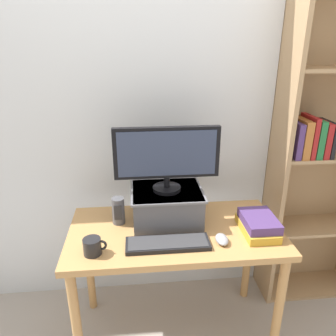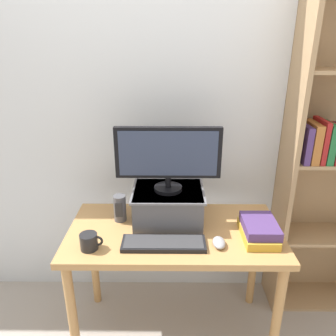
{
  "view_description": "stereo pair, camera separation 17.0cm",
  "coord_description": "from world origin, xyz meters",
  "px_view_note": "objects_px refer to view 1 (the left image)",
  "views": [
    {
      "loc": [
        -0.19,
        -1.53,
        1.71
      ],
      "look_at": [
        -0.04,
        0.04,
        1.08
      ],
      "focal_mm": 35.0,
      "sensor_mm": 36.0,
      "label": 1
    },
    {
      "loc": [
        -0.02,
        -1.54,
        1.71
      ],
      "look_at": [
        -0.04,
        0.04,
        1.08
      ],
      "focal_mm": 35.0,
      "sensor_mm": 36.0,
      "label": 2
    }
  ],
  "objects_px": {
    "bookshelf_unit": "(324,152)",
    "computer_mouse": "(222,239)",
    "desk": "(175,244)",
    "keyboard": "(168,243)",
    "coffee_mug": "(93,246)",
    "desk_speaker": "(118,211)",
    "computer_monitor": "(167,156)",
    "riser_box": "(167,204)",
    "book_stack": "(258,224)"
  },
  "relations": [
    {
      "from": "book_stack",
      "to": "desk",
      "type": "bearing_deg",
      "value": 171.23
    },
    {
      "from": "bookshelf_unit",
      "to": "keyboard",
      "type": "bearing_deg",
      "value": -155.89
    },
    {
      "from": "desk",
      "to": "computer_mouse",
      "type": "xyz_separation_m",
      "value": [
        0.22,
        -0.15,
        0.12
      ]
    },
    {
      "from": "bookshelf_unit",
      "to": "computer_monitor",
      "type": "xyz_separation_m",
      "value": [
        -1.02,
        -0.21,
        0.08
      ]
    },
    {
      "from": "computer_monitor",
      "to": "coffee_mug",
      "type": "height_order",
      "value": "computer_monitor"
    },
    {
      "from": "riser_box",
      "to": "computer_monitor",
      "type": "height_order",
      "value": "computer_monitor"
    },
    {
      "from": "keyboard",
      "to": "desk",
      "type": "bearing_deg",
      "value": 69.09
    },
    {
      "from": "desk",
      "to": "riser_box",
      "type": "bearing_deg",
      "value": 107.9
    },
    {
      "from": "desk",
      "to": "keyboard",
      "type": "bearing_deg",
      "value": -110.91
    },
    {
      "from": "computer_monitor",
      "to": "book_stack",
      "type": "distance_m",
      "value": 0.61
    },
    {
      "from": "computer_mouse",
      "to": "book_stack",
      "type": "distance_m",
      "value": 0.23
    },
    {
      "from": "computer_mouse",
      "to": "coffee_mug",
      "type": "distance_m",
      "value": 0.65
    },
    {
      "from": "computer_mouse",
      "to": "book_stack",
      "type": "height_order",
      "value": "book_stack"
    },
    {
      "from": "riser_box",
      "to": "coffee_mug",
      "type": "relative_size",
      "value": 3.48
    },
    {
      "from": "coffee_mug",
      "to": "computer_mouse",
      "type": "bearing_deg",
      "value": 2.76
    },
    {
      "from": "desk",
      "to": "riser_box",
      "type": "xyz_separation_m",
      "value": [
        -0.04,
        0.11,
        0.2
      ]
    },
    {
      "from": "coffee_mug",
      "to": "desk_speaker",
      "type": "distance_m",
      "value": 0.3
    },
    {
      "from": "computer_mouse",
      "to": "book_stack",
      "type": "bearing_deg",
      "value": 19.87
    },
    {
      "from": "desk_speaker",
      "to": "keyboard",
      "type": "bearing_deg",
      "value": -44.18
    },
    {
      "from": "book_stack",
      "to": "desk_speaker",
      "type": "height_order",
      "value": "desk_speaker"
    },
    {
      "from": "riser_box",
      "to": "desk_speaker",
      "type": "distance_m",
      "value": 0.28
    },
    {
      "from": "keyboard",
      "to": "book_stack",
      "type": "bearing_deg",
      "value": 9.06
    },
    {
      "from": "computer_mouse",
      "to": "desk_speaker",
      "type": "bearing_deg",
      "value": 155.21
    },
    {
      "from": "desk",
      "to": "coffee_mug",
      "type": "distance_m",
      "value": 0.48
    },
    {
      "from": "desk",
      "to": "keyboard",
      "type": "distance_m",
      "value": 0.19
    },
    {
      "from": "computer_monitor",
      "to": "book_stack",
      "type": "relative_size",
      "value": 2.12
    },
    {
      "from": "coffee_mug",
      "to": "computer_monitor",
      "type": "bearing_deg",
      "value": 36.53
    },
    {
      "from": "riser_box",
      "to": "book_stack",
      "type": "bearing_deg",
      "value": -20.59
    },
    {
      "from": "riser_box",
      "to": "computer_mouse",
      "type": "xyz_separation_m",
      "value": [
        0.26,
        -0.26,
        -0.08
      ]
    },
    {
      "from": "computer_monitor",
      "to": "riser_box",
      "type": "bearing_deg",
      "value": 90.0
    },
    {
      "from": "coffee_mug",
      "to": "desk_speaker",
      "type": "height_order",
      "value": "desk_speaker"
    },
    {
      "from": "desk",
      "to": "desk_speaker",
      "type": "relative_size",
      "value": 7.52
    },
    {
      "from": "bookshelf_unit",
      "to": "keyboard",
      "type": "distance_m",
      "value": 1.18
    },
    {
      "from": "keyboard",
      "to": "computer_monitor",
      "type": "bearing_deg",
      "value": 85.46
    },
    {
      "from": "computer_mouse",
      "to": "coffee_mug",
      "type": "relative_size",
      "value": 0.9
    },
    {
      "from": "riser_box",
      "to": "computer_monitor",
      "type": "distance_m",
      "value": 0.29
    },
    {
      "from": "riser_box",
      "to": "computer_mouse",
      "type": "relative_size",
      "value": 3.85
    },
    {
      "from": "bookshelf_unit",
      "to": "computer_mouse",
      "type": "relative_size",
      "value": 19.75
    },
    {
      "from": "bookshelf_unit",
      "to": "coffee_mug",
      "type": "relative_size",
      "value": 17.82
    },
    {
      "from": "desk",
      "to": "book_stack",
      "type": "xyz_separation_m",
      "value": [
        0.44,
        -0.07,
        0.14
      ]
    },
    {
      "from": "keyboard",
      "to": "coffee_mug",
      "type": "xyz_separation_m",
      "value": [
        -0.37,
        -0.03,
        0.03
      ]
    },
    {
      "from": "computer_mouse",
      "to": "keyboard",
      "type": "bearing_deg",
      "value": -179.87
    },
    {
      "from": "desk",
      "to": "computer_monitor",
      "type": "relative_size",
      "value": 2.04
    },
    {
      "from": "bookshelf_unit",
      "to": "desk_speaker",
      "type": "xyz_separation_m",
      "value": [
        -1.29,
        -0.22,
        -0.23
      ]
    },
    {
      "from": "bookshelf_unit",
      "to": "desk",
      "type": "bearing_deg",
      "value": -162.08
    },
    {
      "from": "coffee_mug",
      "to": "desk_speaker",
      "type": "xyz_separation_m",
      "value": [
        0.11,
        0.28,
        0.04
      ]
    },
    {
      "from": "desk",
      "to": "coffee_mug",
      "type": "height_order",
      "value": "coffee_mug"
    },
    {
      "from": "computer_monitor",
      "to": "computer_mouse",
      "type": "distance_m",
      "value": 0.52
    },
    {
      "from": "bookshelf_unit",
      "to": "computer_mouse",
      "type": "bearing_deg",
      "value": -148.57
    },
    {
      "from": "keyboard",
      "to": "desk_speaker",
      "type": "bearing_deg",
      "value": 135.82
    }
  ]
}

